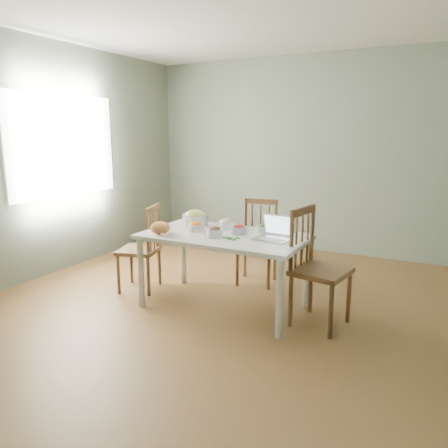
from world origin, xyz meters
The scene contains 20 objects.
floor centered at (0.00, 0.00, 0.00)m, with size 5.00×5.00×0.00m, color brown.
ceiling centered at (0.00, 0.00, 2.70)m, with size 5.00×5.00×0.00m, color white.
wall_back centered at (0.00, 2.50, 1.35)m, with size 5.00×0.00×2.70m, color slate.
wall_left centered at (-2.50, 0.00, 1.35)m, with size 0.00×5.00×2.70m, color slate.
window_left centered at (-2.48, 0.30, 1.50)m, with size 0.04×1.60×1.20m, color white.
dining_table centered at (-0.19, 0.06, 0.36)m, with size 1.53×0.86×0.72m, color white, non-canonical shape.
chair_far centered at (-0.18, 0.82, 0.46)m, with size 0.41×0.39×0.93m, color #3F2113, non-canonical shape.
chair_left centered at (-1.21, 0.05, 0.46)m, with size 0.40×0.39×0.92m, color #3F2113, non-canonical shape.
chair_right centered at (0.74, 0.10, 0.51)m, with size 0.45×0.43×1.03m, color #3F2113, non-canonical shape.
bread_boule centered at (-0.73, -0.21, 0.78)m, with size 0.19×0.19×0.12m, color #C4783E.
butter_stick centered at (-0.63, -0.27, 0.73)m, with size 0.11×0.03×0.03m, color white.
bowl_squash centered at (-0.66, 0.30, 0.79)m, with size 0.26×0.26×0.15m, color #D0B053, non-canonical shape.
bowl_carrot centered at (-0.50, 0.07, 0.76)m, with size 0.16×0.16×0.09m, color #D2660F, non-canonical shape.
bowl_onion centered at (-0.28, 0.29, 0.77)m, with size 0.18×0.18×0.10m, color silver, non-canonical shape.
bowl_mushroom centered at (-0.22, -0.07, 0.77)m, with size 0.15×0.15×0.10m, color black, non-canonical shape.
bowl_redpep centered at (-0.08, 0.15, 0.76)m, with size 0.15×0.15×0.09m, color #BE0D07, non-canonical shape.
bowl_broccoli centered at (0.11, 0.30, 0.76)m, with size 0.14×0.14×0.09m, color #12400D, non-canonical shape.
flatbread centered at (0.16, 0.38, 0.73)m, with size 0.22×0.22×0.02m, color #DEBE7D.
basil_bunch centered at (-0.07, -0.05, 0.73)m, with size 0.19×0.19×0.02m, color #1E6611, non-canonical shape.
laptop centered at (0.28, 0.07, 0.82)m, with size 0.31×0.28×0.21m, color silver, non-canonical shape.
Camera 1 is at (1.62, -3.38, 1.65)m, focal length 34.13 mm.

